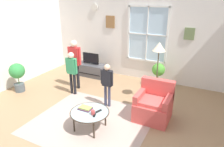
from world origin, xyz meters
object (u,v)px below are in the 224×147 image
(person_green_shirt, at_px, (72,68))
(remote_near_books, at_px, (99,111))
(potted_plant_corner, at_px, (18,74))
(potted_plant_by_window, at_px, (158,73))
(coffee_table, at_px, (90,113))
(television, at_px, (91,58))
(cup, at_px, (93,112))
(person_red_shirt, at_px, (75,59))
(remote_near_cup, at_px, (95,115))
(armchair, at_px, (154,105))
(book_stack, at_px, (85,108))
(person_black_shirt, at_px, (107,81))
(tv_stand, at_px, (91,70))
(floor_lamp, at_px, (159,53))

(person_green_shirt, bearing_deg, remote_near_books, -36.50)
(person_green_shirt, distance_m, potted_plant_corner, 1.63)
(person_green_shirt, height_order, potted_plant_by_window, person_green_shirt)
(coffee_table, xyz_separation_m, remote_near_books, (0.16, 0.09, 0.03))
(television, xyz_separation_m, remote_near_books, (1.78, -2.53, -0.21))
(coffee_table, height_order, cup, cup)
(television, relative_size, person_red_shirt, 0.41)
(remote_near_cup, bearing_deg, armchair, 49.55)
(book_stack, bearing_deg, remote_near_books, 8.36)
(remote_near_books, relative_size, person_black_shirt, 0.12)
(television, distance_m, potted_plant_by_window, 2.33)
(armchair, bearing_deg, person_green_shirt, 175.42)
(coffee_table, xyz_separation_m, remote_near_cup, (0.16, -0.07, 0.03))
(armchair, xyz_separation_m, cup, (-0.95, -1.06, 0.13))
(remote_near_books, height_order, remote_near_cup, same)
(potted_plant_corner, bearing_deg, tv_stand, 58.75)
(person_green_shirt, distance_m, potted_plant_by_window, 2.58)
(coffee_table, bearing_deg, potted_plant_by_window, 75.71)
(cup, distance_m, person_black_shirt, 1.12)
(television, bearing_deg, tv_stand, 90.00)
(television, bearing_deg, potted_plant_corner, -121.29)
(television, bearing_deg, person_black_shirt, -47.25)
(remote_near_cup, distance_m, floor_lamp, 2.21)
(coffee_table, distance_m, person_black_shirt, 1.07)
(coffee_table, bearing_deg, remote_near_books, 30.15)
(floor_lamp, bearing_deg, person_black_shirt, -142.22)
(remote_near_books, xyz_separation_m, person_green_shirt, (-1.48, 1.10, 0.35))
(cup, distance_m, floor_lamp, 2.20)
(tv_stand, xyz_separation_m, cup, (1.74, -2.69, 0.25))
(armchair, distance_m, cup, 1.43)
(book_stack, bearing_deg, cup, -22.98)
(remote_near_books, xyz_separation_m, person_black_shirt, (-0.28, 0.92, 0.28))
(person_red_shirt, relative_size, potted_plant_by_window, 1.95)
(remote_near_cup, bearing_deg, floor_lamp, 68.49)
(remote_near_cup, bearing_deg, person_red_shirt, 135.10)
(coffee_table, bearing_deg, potted_plant_corner, 167.62)
(remote_near_cup, height_order, potted_plant_corner, potted_plant_corner)
(television, height_order, remote_near_cup, television)
(television, height_order, armchair, armchair)
(book_stack, relative_size, potted_plant_by_window, 0.36)
(armchair, bearing_deg, potted_plant_corner, -174.46)
(cup, xyz_separation_m, person_black_shirt, (-0.24, 1.07, 0.25))
(book_stack, xyz_separation_m, cup, (0.26, -0.11, 0.03))
(coffee_table, distance_m, book_stack, 0.15)
(tv_stand, distance_m, potted_plant_corner, 2.37)
(tv_stand, distance_m, television, 0.42)
(coffee_table, distance_m, person_red_shirt, 2.23)
(tv_stand, xyz_separation_m, potted_plant_by_window, (2.32, 0.12, 0.24))
(person_black_shirt, bearing_deg, television, 132.75)
(tv_stand, bearing_deg, person_black_shirt, -47.30)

